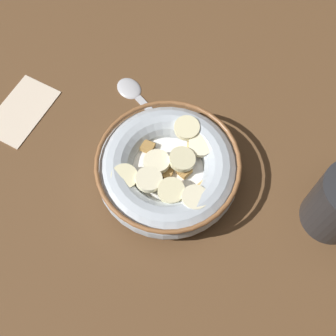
{
  "coord_description": "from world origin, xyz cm",
  "views": [
    {
      "loc": [
        -23.33,
        -6.27,
        55.17
      ],
      "look_at": [
        0.0,
        0.0,
        3.0
      ],
      "focal_mm": 47.66,
      "sensor_mm": 36.0,
      "label": 1
    }
  ],
  "objects": [
    {
      "name": "ground_plane",
      "position": [
        0.0,
        0.0,
        -1.0
      ],
      "size": [
        115.89,
        115.89,
        2.0
      ],
      "primitive_type": "cube",
      "color": "brown"
    },
    {
      "name": "cereal_bowl",
      "position": [
        -0.0,
        -0.02,
        2.64
      ],
      "size": [
        18.65,
        18.65,
        5.08
      ],
      "color": "#B2BCC6",
      "rests_on": "ground_plane"
    },
    {
      "name": "folded_napkin",
      "position": [
        4.63,
        23.25,
        0.15
      ],
      "size": [
        12.07,
        8.85,
        0.3
      ],
      "primitive_type": "cube",
      "rotation": [
        0.0,
        0.0,
        -0.23
      ],
      "color": "beige",
      "rests_on": "ground_plane"
    },
    {
      "name": "spoon",
      "position": [
        11.05,
        7.38,
        0.34
      ],
      "size": [
        11.25,
        14.63,
        0.8
      ],
      "color": "#B7B7BC",
      "rests_on": "ground_plane"
    }
  ]
}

